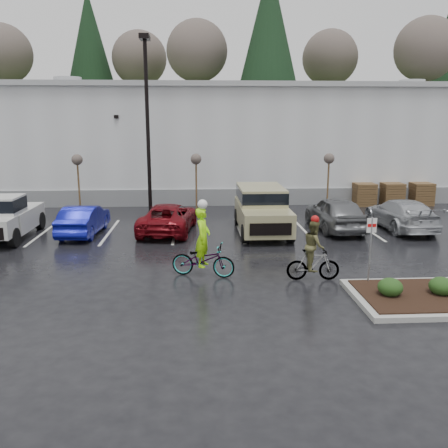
{
  "coord_description": "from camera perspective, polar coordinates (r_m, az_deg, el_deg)",
  "views": [
    {
      "loc": [
        -1.46,
        -13.46,
        5.1
      ],
      "look_at": [
        -0.48,
        3.55,
        1.3
      ],
      "focal_mm": 38.0,
      "sensor_mm": 36.0,
      "label": 1
    }
  ],
  "objects": [
    {
      "name": "sapling_west",
      "position": [
        27.36,
        -17.23,
        7.04
      ],
      "size": [
        0.6,
        0.6,
        3.2
      ],
      "color": "brown",
      "rests_on": "ground"
    },
    {
      "name": "pickup_white",
      "position": [
        22.77,
        -24.66,
        0.99
      ],
      "size": [
        2.1,
        5.2,
        1.96
      ],
      "primitive_type": null,
      "color": "beige",
      "rests_on": "ground"
    },
    {
      "name": "car_grey",
      "position": [
        22.75,
        13.25,
        1.32
      ],
      "size": [
        2.14,
        4.76,
        1.59
      ],
      "primitive_type": "imported",
      "rotation": [
        0.0,
        0.0,
        3.2
      ],
      "color": "slate",
      "rests_on": "ground"
    },
    {
      "name": "ground",
      "position": [
        14.47,
        2.74,
        -8.08
      ],
      "size": [
        120.0,
        120.0,
        0.0
      ],
      "primitive_type": "plane",
      "color": "black",
      "rests_on": "ground"
    },
    {
      "name": "car_red",
      "position": [
        21.86,
        -6.72,
        0.77
      ],
      "size": [
        2.76,
        4.99,
        1.32
      ],
      "primitive_type": "imported",
      "rotation": [
        0.0,
        0.0,
        3.02
      ],
      "color": "maroon",
      "rests_on": "ground"
    },
    {
      "name": "sapling_east",
      "position": [
        27.6,
        12.52,
        7.35
      ],
      "size": [
        0.6,
        0.6,
        3.2
      ],
      "color": "brown",
      "rests_on": "ground"
    },
    {
      "name": "fire_lane_sign",
      "position": [
        15.1,
        17.22,
        -2.17
      ],
      "size": [
        0.3,
        0.05,
        2.2
      ],
      "color": "gray",
      "rests_on": "ground"
    },
    {
      "name": "cyclist_olive",
      "position": [
        15.44,
        10.71,
        -3.87
      ],
      "size": [
        1.66,
        0.8,
        2.13
      ],
      "rotation": [
        0.0,
        0.0,
        1.53
      ],
      "color": "#3F3F44",
      "rests_on": "ground"
    },
    {
      "name": "pallet_stack_a",
      "position": [
        29.55,
        16.49,
        3.44
      ],
      "size": [
        1.2,
        1.2,
        1.35
      ],
      "primitive_type": "cube",
      "color": "brown",
      "rests_on": "ground"
    },
    {
      "name": "car_blue",
      "position": [
        22.14,
        -16.52,
        0.5
      ],
      "size": [
        1.65,
        4.14,
        1.34
      ],
      "primitive_type": "imported",
      "rotation": [
        0.0,
        0.0,
        3.08
      ],
      "color": "#0C1084",
      "rests_on": "ground"
    },
    {
      "name": "car_far_silver",
      "position": [
        23.78,
        20.51,
        1.13
      ],
      "size": [
        2.15,
        4.96,
        1.42
      ],
      "primitive_type": "imported",
      "rotation": [
        0.0,
        0.0,
        3.18
      ],
      "color": "#B8BBC1",
      "rests_on": "ground"
    },
    {
      "name": "warehouse",
      "position": [
        35.51,
        -0.94,
        10.23
      ],
      "size": [
        60.5,
        15.5,
        7.2
      ],
      "color": "silver",
      "rests_on": "ground"
    },
    {
      "name": "lamppost",
      "position": [
        25.59,
        -9.25,
        13.73
      ],
      "size": [
        0.5,
        1.0,
        9.22
      ],
      "color": "black",
      "rests_on": "ground"
    },
    {
      "name": "pallet_stack_c",
      "position": [
        30.9,
        22.62,
        3.37
      ],
      "size": [
        1.2,
        1.2,
        1.35
      ],
      "primitive_type": "cube",
      "color": "brown",
      "rests_on": "ground"
    },
    {
      "name": "shrub_a",
      "position": [
        14.39,
        19.37,
        -7.19
      ],
      "size": [
        0.7,
        0.7,
        0.52
      ],
      "primitive_type": "ellipsoid",
      "color": "black",
      "rests_on": "curb_island"
    },
    {
      "name": "suv_tan",
      "position": [
        21.5,
        4.62,
        1.62
      ],
      "size": [
        2.2,
        5.1,
        2.06
      ],
      "primitive_type": null,
      "color": "#9A9468",
      "rests_on": "ground"
    },
    {
      "name": "pallet_stack_b",
      "position": [
        30.16,
        19.53,
        3.41
      ],
      "size": [
        1.2,
        1.2,
        1.35
      ],
      "primitive_type": "cube",
      "color": "brown",
      "rests_on": "ground"
    },
    {
      "name": "sapling_mid",
      "position": [
        26.57,
        -3.39,
        7.43
      ],
      "size": [
        0.6,
        0.6,
        3.2
      ],
      "color": "brown",
      "rests_on": "ground"
    },
    {
      "name": "shrub_b",
      "position": [
        15.02,
        24.7,
        -6.81
      ],
      "size": [
        0.7,
        0.7,
        0.52
      ],
      "primitive_type": "ellipsoid",
      "color": "black",
      "rests_on": "curb_island"
    },
    {
      "name": "wooded_ridge",
      "position": [
        58.52,
        -1.88,
        10.52
      ],
      "size": [
        80.0,
        25.0,
        6.0
      ],
      "primitive_type": "cube",
      "color": "#243D19",
      "rests_on": "ground"
    },
    {
      "name": "cyclist_hivis",
      "position": [
        15.57,
        -2.54,
        -3.53
      ],
      "size": [
        2.24,
        1.29,
        2.57
      ],
      "rotation": [
        0.0,
        0.0,
        1.29
      ],
      "color": "#3F3F44",
      "rests_on": "ground"
    }
  ]
}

